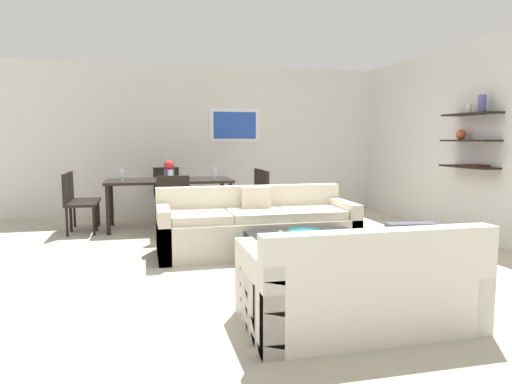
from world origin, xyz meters
name	(u,v)px	position (x,y,z in m)	size (l,w,h in m)	color
ground_plane	(268,258)	(0.00, 0.00, 0.00)	(18.00, 18.00, 0.00)	#BCB29E
back_wall_unit	(235,140)	(0.30, 3.53, 1.35)	(8.40, 0.09, 2.70)	silver
right_wall_shelf_unit	(466,140)	(3.03, 0.59, 1.35)	(0.34, 8.20, 2.70)	silver
sofa_beige	(256,228)	(-0.06, 0.34, 0.29)	(2.36, 0.90, 0.78)	beige
loveseat_white	(359,286)	(0.14, -2.06, 0.29)	(1.66, 0.90, 0.78)	silver
coffee_table	(311,256)	(0.25, -0.76, 0.19)	(1.17, 1.06, 0.38)	black
decorative_bowl	(305,234)	(0.17, -0.78, 0.43)	(0.34, 0.34, 0.09)	#19666B
apple_on_coffee_table	(280,234)	(-0.04, -0.66, 0.42)	(0.07, 0.07, 0.07)	#669E2D
dining_table	(169,184)	(-0.99, 2.20, 0.68)	(1.90, 0.90, 0.75)	black
dining_chair_foot	(173,202)	(-0.99, 1.35, 0.50)	(0.44, 0.44, 0.88)	black
dining_chair_left_far	(78,196)	(-2.35, 2.41, 0.50)	(0.44, 0.44, 0.88)	black
dining_chair_right_far	(252,192)	(0.36, 2.41, 0.50)	(0.44, 0.44, 0.88)	black
dining_chair_left_near	(75,199)	(-2.35, 2.00, 0.50)	(0.44, 0.44, 0.88)	black
dining_chair_right_near	(258,194)	(0.36, 2.00, 0.50)	(0.44, 0.44, 0.88)	black
dining_chair_head	(167,189)	(-0.99, 3.06, 0.50)	(0.44, 0.44, 0.88)	black
wine_glass_foot	(170,174)	(-0.99, 1.82, 0.87)	(0.08, 0.08, 0.17)	silver
wine_glass_right_near	(215,172)	(-0.29, 2.09, 0.86)	(0.08, 0.08, 0.16)	silver
wine_glass_left_far	(122,173)	(-1.69, 2.32, 0.86)	(0.08, 0.08, 0.16)	silver
wine_glass_right_far	(213,171)	(-0.29, 2.32, 0.87)	(0.07, 0.07, 0.17)	silver
wine_glass_left_near	(122,174)	(-1.69, 2.09, 0.86)	(0.08, 0.08, 0.16)	silver
centerpiece_vase	(169,170)	(-0.99, 2.21, 0.90)	(0.16, 0.16, 0.30)	#4C518C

